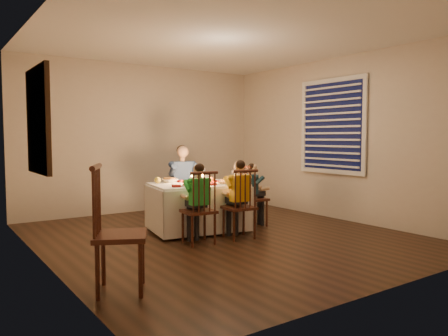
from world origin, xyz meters
TOP-DOWN VIEW (x-y plane):
  - ground at (0.00, 0.00)m, footprint 5.00×5.00m
  - wall_left at (-2.25, 0.00)m, footprint 0.02×5.00m
  - wall_right at (2.25, 0.00)m, footprint 0.02×5.00m
  - wall_back at (0.00, 2.50)m, footprint 4.50×0.02m
  - ceiling at (0.00, 0.00)m, footprint 5.00×5.00m
  - dining_table at (-0.09, 0.49)m, footprint 1.43×1.14m
  - chair_adult at (0.04, 1.15)m, footprint 0.45×0.43m
  - chair_near_left at (-0.47, -0.16)m, footprint 0.41×0.39m
  - chair_near_right at (0.11, -0.21)m, footprint 0.42×0.40m
  - chair_end at (0.76, 0.32)m, footprint 0.39×0.41m
  - chair_extra at (-1.90, -1.23)m, footprint 0.58×0.59m
  - adult at (0.04, 1.15)m, footprint 0.51×0.48m
  - child_green at (-0.47, -0.16)m, footprint 0.34×0.32m
  - child_yellow at (0.11, -0.21)m, footprint 0.37×0.34m
  - child_teal at (0.76, 0.32)m, footprint 0.28×0.30m
  - setting_adult at (-0.01, 0.74)m, footprint 0.30×0.30m
  - setting_green at (-0.37, 0.25)m, footprint 0.30×0.30m
  - setting_yellow at (0.14, 0.18)m, footprint 0.30×0.30m
  - setting_teal at (0.37, 0.45)m, footprint 0.30×0.30m
  - candle_left at (-0.18, 0.51)m, footprint 0.06×0.06m
  - candle_right at (-0.01, 0.48)m, footprint 0.06×0.06m
  - squash at (-0.54, 0.84)m, footprint 0.09×0.09m
  - orange_fruit at (0.14, 0.50)m, footprint 0.08×0.08m
  - serving_bowl at (-0.36, 0.84)m, footprint 0.26×0.26m
  - wall_mirror at (-2.22, 0.30)m, footprint 0.06×0.95m
  - window_blinds at (2.21, 0.10)m, footprint 0.07×1.34m

SIDE VIEW (x-z plane):
  - ground at x=0.00m, z-range 0.00..0.00m
  - chair_adult at x=0.04m, z-range -0.46..0.46m
  - chair_near_left at x=-0.47m, z-range -0.46..0.46m
  - chair_near_right at x=0.11m, z-range -0.46..0.46m
  - chair_end at x=0.76m, z-range -0.46..0.46m
  - chair_extra at x=-1.90m, z-range -0.55..0.55m
  - adult at x=0.04m, z-range -0.60..0.60m
  - child_green at x=-0.47m, z-range -0.50..0.50m
  - child_yellow at x=0.11m, z-range -0.51..0.51m
  - child_teal at x=0.76m, z-range -0.47..0.47m
  - dining_table at x=-0.09m, z-range 0.16..0.80m
  - setting_adult at x=-0.01m, z-range 0.67..0.69m
  - setting_green at x=-0.37m, z-range 0.67..0.69m
  - setting_yellow at x=0.14m, z-range 0.67..0.69m
  - setting_teal at x=0.37m, z-range 0.67..0.69m
  - serving_bowl at x=-0.36m, z-range 0.67..0.73m
  - orange_fruit at x=0.14m, z-range 0.67..0.75m
  - squash at x=-0.54m, z-range 0.67..0.76m
  - candle_left at x=-0.18m, z-range 0.67..0.77m
  - candle_right at x=-0.01m, z-range 0.67..0.77m
  - wall_left at x=-2.25m, z-range 0.00..2.60m
  - wall_right at x=2.25m, z-range 0.00..2.60m
  - wall_back at x=0.00m, z-range 0.00..2.60m
  - wall_mirror at x=-2.22m, z-range 0.92..2.08m
  - window_blinds at x=2.21m, z-range 0.73..2.27m
  - ceiling at x=0.00m, z-range 2.60..2.60m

